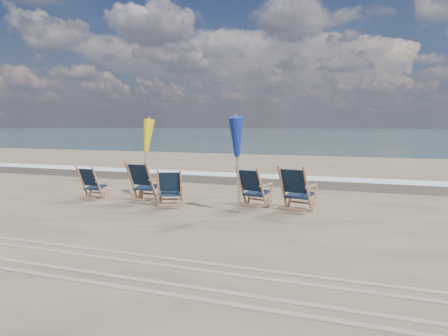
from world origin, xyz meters
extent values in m
plane|color=#345256|center=(0.00, 128.00, 0.00)|extent=(400.00, 400.00, 0.00)
cube|color=silver|center=(0.00, 8.30, 0.00)|extent=(200.00, 1.40, 0.01)
cube|color=#42362A|center=(0.00, 6.80, 0.00)|extent=(200.00, 2.60, 0.00)
cylinder|color=#A7704B|center=(-2.18, 2.11, 1.05)|extent=(0.06, 0.06, 2.09)
cone|color=yellow|center=(-2.18, 2.11, 1.62)|extent=(0.30, 0.30, 0.85)
cylinder|color=#A5A5AD|center=(0.72, 1.17, 1.07)|extent=(0.06, 0.06, 2.14)
cone|color=navy|center=(0.72, 1.17, 1.66)|extent=(0.30, 0.30, 0.85)
camera|label=1|loc=(3.84, -7.69, 1.95)|focal=35.00mm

